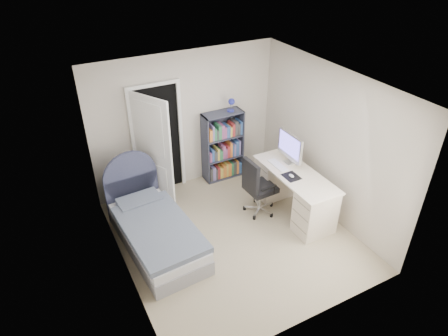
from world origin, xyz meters
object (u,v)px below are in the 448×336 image
nightstand (130,186)px  floor_lamp (146,170)px  office_chair (257,185)px  desk (294,191)px  bookcase (223,148)px  bed (155,230)px

nightstand → floor_lamp: (0.35, 0.08, 0.18)m
office_chair → desk: bearing=-25.3°
floor_lamp → bookcase: 1.50m
bed → office_chair: bed is taller
floor_lamp → bookcase: size_ratio=0.82×
nightstand → bookcase: size_ratio=0.34×
bookcase → desk: (0.52, -1.54, -0.18)m
nightstand → desk: size_ratio=0.34×
office_chair → nightstand: bearing=145.1°
floor_lamp → bookcase: (1.50, -0.06, 0.08)m
floor_lamp → bookcase: bookcase is taller
desk → office_chair: 0.64m
bed → desk: (2.34, -0.32, 0.16)m
bed → floor_lamp: floor_lamp is taller
bed → office_chair: 1.80m
floor_lamp → desk: (2.02, -1.60, -0.11)m
bookcase → desk: bookcase is taller
nightstand → bookcase: 1.87m
office_chair → bookcase: bearing=87.7°
floor_lamp → office_chair: 1.97m
bed → office_chair: (1.77, -0.05, 0.30)m
desk → floor_lamp: bearing=141.5°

